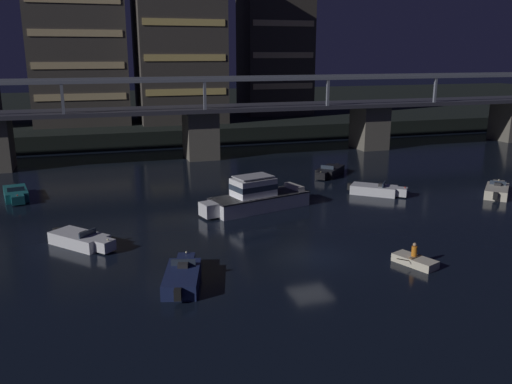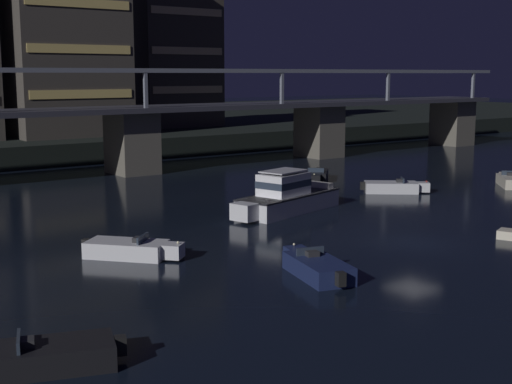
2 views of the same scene
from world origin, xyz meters
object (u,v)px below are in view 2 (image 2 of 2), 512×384
object	(u,v)px
speedboat_near_center	(316,176)
speedboat_mid_center	(42,357)
speedboat_mid_right	(316,267)
tower_east_tall	(171,32)
speedboat_near_right	(511,181)
speedboat_far_left	(394,187)
cabin_cruiser_near_left	(286,197)
speedboat_far_center	(131,249)
river_bridge	(132,128)
tower_central	(59,28)

from	to	relation	value
speedboat_near_center	speedboat_mid_center	bearing A→B (deg)	-142.70
speedboat_near_center	speedboat_mid_right	world-z (taller)	same
tower_east_tall	speedboat_mid_right	distance (m)	65.16
speedboat_near_right	speedboat_far_left	xyz separation A→B (m)	(-9.98, 3.38, 0.00)
cabin_cruiser_near_left	speedboat_near_center	xyz separation A→B (m)	(10.72, 9.40, -0.64)
cabin_cruiser_near_left	speedboat_near_right	distance (m)	21.60
tower_east_tall	speedboat_mid_right	world-z (taller)	tower_east_tall
tower_east_tall	speedboat_mid_center	bearing A→B (deg)	-122.54
speedboat_mid_center	speedboat_far_left	world-z (taller)	same
speedboat_mid_center	speedboat_near_center	bearing A→B (deg)	37.30
speedboat_near_center	cabin_cruiser_near_left	bearing A→B (deg)	-138.77
cabin_cruiser_near_left	speedboat_far_left	size ratio (longest dim) A/B	2.03
tower_east_tall	speedboat_mid_center	world-z (taller)	tower_east_tall
speedboat_near_center	speedboat_near_right	distance (m)	15.73
tower_east_tall	speedboat_mid_center	size ratio (longest dim) A/B	4.77
cabin_cruiser_near_left	speedboat_far_center	xyz separation A→B (m)	(-13.27, -4.49, -0.64)
river_bridge	tower_east_tall	distance (m)	30.90
river_bridge	speedboat_mid_center	xyz separation A→B (m)	(-21.63, -37.70, -3.70)
river_bridge	speedboat_far_center	distance (m)	30.47
cabin_cruiser_near_left	speedboat_mid_right	xyz separation A→B (m)	(-8.02, -12.27, -0.64)
river_bridge	cabin_cruiser_near_left	world-z (taller)	river_bridge
tower_central	cabin_cruiser_near_left	xyz separation A→B (m)	(-1.00, -41.40, -12.88)
speedboat_near_center	speedboat_far_left	bearing A→B (deg)	-84.46
speedboat_far_center	cabin_cruiser_near_left	bearing A→B (deg)	18.70
river_bridge	speedboat_far_left	xyz separation A→B (m)	(11.32, -21.28, -3.70)
speedboat_mid_center	speedboat_far_center	bearing A→B (deg)	52.40
river_bridge	speedboat_near_right	world-z (taller)	river_bridge
speedboat_far_center	speedboat_far_left	bearing A→B (deg)	13.19
tower_central	cabin_cruiser_near_left	size ratio (longest dim) A/B	2.54
cabin_cruiser_near_left	speedboat_near_right	size ratio (longest dim) A/B	2.11
river_bridge	tower_east_tall	world-z (taller)	tower_east_tall
river_bridge	speedboat_near_right	size ratio (longest dim) A/B	21.48
tower_east_tall	speedboat_far_left	xyz separation A→B (m)	(-6.06, -44.72, -13.87)
river_bridge	speedboat_near_center	xyz separation A→B (m)	(10.54, -13.19, -3.70)
speedboat_near_center	speedboat_mid_right	size ratio (longest dim) A/B	0.85
speedboat_far_center	river_bridge	bearing A→B (deg)	63.58
cabin_cruiser_near_left	tower_east_tall	bearing A→B (deg)	69.11
speedboat_near_right	speedboat_far_center	size ratio (longest dim) A/B	0.98
speedboat_near_right	speedboat_mid_center	size ratio (longest dim) A/B	0.86
cabin_cruiser_near_left	speedboat_near_center	bearing A→B (deg)	41.23
tower_central	speedboat_near_center	world-z (taller)	tower_central
tower_east_tall	speedboat_near_center	world-z (taller)	tower_east_tall
speedboat_near_center	speedboat_near_right	bearing A→B (deg)	-46.80
river_bridge	speedboat_mid_center	world-z (taller)	river_bridge
speedboat_mid_center	speedboat_mid_right	bearing A→B (deg)	11.93
tower_east_tall	speedboat_mid_right	xyz separation A→B (m)	(-25.58, -58.30, -13.87)
river_bridge	tower_east_tall	bearing A→B (deg)	53.44
cabin_cruiser_near_left	speedboat_far_center	size ratio (longest dim) A/B	2.07
speedboat_mid_center	speedboat_mid_right	xyz separation A→B (m)	(13.42, 2.83, 0.00)
river_bridge	speedboat_far_left	bearing A→B (deg)	-61.98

